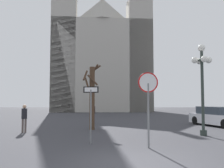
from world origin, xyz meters
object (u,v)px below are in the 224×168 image
(pedestrian_standing, at_px, (93,111))
(bare_tree, at_px, (92,95))
(parked_car_near_white, at_px, (218,117))
(cathedral, at_px, (101,53))
(stop_sign, at_px, (148,94))
(one_way_arrow_sign, at_px, (91,107))
(pedestrian_walking, at_px, (24,116))
(street_lamp, at_px, (202,75))

(pedestrian_standing, bearing_deg, bare_tree, -86.18)
(parked_car_near_white, bearing_deg, pedestrian_standing, 168.10)
(cathedral, xyz_separation_m, stop_sign, (3.80, -33.72, -8.23))
(cathedral, distance_m, one_way_arrow_sign, 33.96)
(stop_sign, xyz_separation_m, parked_car_near_white, (6.30, 8.60, -1.48))
(bare_tree, distance_m, parked_car_near_white, 9.61)
(one_way_arrow_sign, height_order, pedestrian_walking, one_way_arrow_sign)
(stop_sign, bearing_deg, pedestrian_walking, 145.57)
(parked_car_near_white, bearing_deg, bare_tree, -164.91)
(cathedral, relative_size, bare_tree, 7.86)
(stop_sign, relative_size, street_lamp, 0.61)
(one_way_arrow_sign, xyz_separation_m, parked_car_near_white, (8.71, 7.66, -0.94))
(cathedral, xyz_separation_m, pedestrian_standing, (0.64, -23.13, -9.40))
(stop_sign, relative_size, pedestrian_standing, 1.87)
(bare_tree, bearing_deg, street_lamp, -22.14)
(pedestrian_walking, bearing_deg, cathedral, 84.31)
(pedestrian_standing, bearing_deg, one_way_arrow_sign, -85.57)
(street_lamp, distance_m, pedestrian_walking, 10.45)
(cathedral, height_order, street_lamp, cathedral)
(one_way_arrow_sign, distance_m, pedestrian_standing, 9.70)
(parked_car_near_white, bearing_deg, cathedral, 111.89)
(pedestrian_standing, bearing_deg, pedestrian_walking, -120.56)
(street_lamp, height_order, pedestrian_walking, street_lamp)
(one_way_arrow_sign, bearing_deg, stop_sign, -21.36)
(cathedral, height_order, one_way_arrow_sign, cathedral)
(stop_sign, height_order, pedestrian_standing, stop_sign)
(bare_tree, bearing_deg, cathedral, 91.94)
(one_way_arrow_sign, xyz_separation_m, pedestrian_standing, (-0.75, 9.65, -0.63))
(bare_tree, bearing_deg, stop_sign, -64.99)
(bare_tree, distance_m, pedestrian_walking, 4.32)
(cathedral, distance_m, parked_car_near_white, 28.76)
(cathedral, relative_size, one_way_arrow_sign, 13.51)
(street_lamp, distance_m, parked_car_near_white, 6.35)
(one_way_arrow_sign, height_order, street_lamp, street_lamp)
(street_lamp, xyz_separation_m, parked_car_near_white, (2.86, 5.03, -2.62))
(bare_tree, relative_size, parked_car_near_white, 0.87)
(stop_sign, relative_size, bare_tree, 0.70)
(pedestrian_walking, bearing_deg, parked_car_near_white, 17.13)
(one_way_arrow_sign, bearing_deg, bare_tree, 94.95)
(one_way_arrow_sign, distance_m, pedestrian_walking, 5.67)
(cathedral, distance_m, bare_tree, 28.78)
(one_way_arrow_sign, bearing_deg, cathedral, 92.42)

